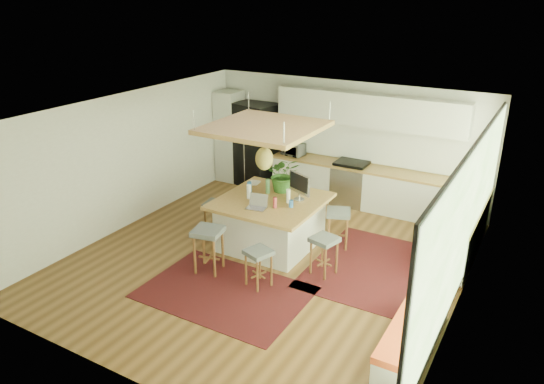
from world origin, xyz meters
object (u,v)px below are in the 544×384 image
Objects in this scene: fridge at (257,149)px; island at (271,222)px; stool_right_back at (338,229)px; microwave at (293,148)px; island_plant at (283,178)px; stool_near_right at (259,266)px; stool_left_side at (216,218)px; monitor at (299,187)px; laptop at (256,202)px; stool_near_left at (209,252)px; stool_right_front at (324,255)px.

fridge is 1.10× the size of island.
fridge is 3.72m from stool_right_back.
island is 2.87m from microwave.
stool_right_back is 1.07× the size of island_plant.
stool_left_side reaches higher than stool_near_right.
fridge is 3.38m from monitor.
laptop is at bearing -45.03° from fridge.
microwave is (1.00, 0.00, 0.17)m from fridge.
stool_left_side is (-0.73, 1.23, 0.00)m from stool_near_left.
stool_near_right is 0.95× the size of island_plant.
stool_right_back is 1.08× the size of stool_left_side.
stool_right_front is 1.50m from laptop.
monitor reaches higher than stool_near_right.
stool_right_front is at bearing -7.87° from stool_left_side.
microwave reaches higher than stool_near_right.
island is at bearing -40.34° from fridge.
island_plant reaches higher than stool_right_back.
monitor is (0.46, 0.26, 0.72)m from island.
microwave is (-0.92, 2.65, 0.63)m from island.
stool_near_left reaches higher than stool_near_right.
island is 3.58× the size of microwave.
monitor is at bearing 93.38° from stool_near_right.
microwave is at bearing 96.88° from stool_near_left.
island_plant is (0.42, 1.86, 0.84)m from stool_near_left.
stool_right_front is (0.76, 0.88, 0.00)m from stool_near_right.
island is at bearing -62.85° from microwave.
microwave is (-1.38, 2.39, -0.09)m from monitor.
fridge is 3.12× the size of stool_near_right.
fridge reaches higher than stool_left_side.
stool_right_front is (1.31, -0.48, -0.11)m from island.
stool_left_side is 1.86× the size of laptop.
island_plant is at bearing -34.82° from fridge.
fridge reaches higher than stool_near_right.
monitor reaches higher than stool_near_left.
fridge is 4.31m from stool_near_left.
laptop is (-0.57, 0.87, 0.70)m from stool_near_right.
island is at bearing 6.53° from stool_left_side.
stool_left_side is (-1.17, -0.13, -0.11)m from island.
island_plant is (-0.47, 0.23, 0.01)m from monitor.
laptop is at bearing -16.95° from stool_left_side.
stool_near_right is at bearing -35.33° from stool_left_side.
monitor reaches higher than island.
stool_right_back is at bearing 34.57° from laptop.
island is 2.72× the size of stool_left_side.
microwave is at bearing 134.62° from stool_right_back.
stool_near_left reaches higher than stool_right_front.
laptop reaches higher than stool_right_front.
stool_near_right is at bearing -106.36° from stool_right_back.
monitor is at bearing -52.06° from microwave.
microwave reaches higher than island.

